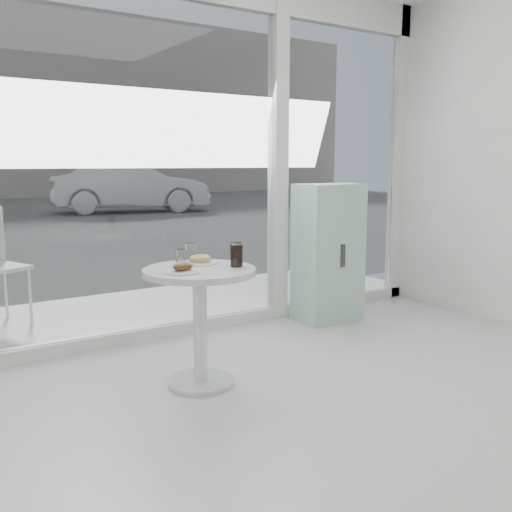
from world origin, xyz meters
TOP-DOWN VIEW (x-y plane):
  - storefront at (0.07, 3.00)m, footprint 5.00×0.14m
  - main_table at (-0.50, 1.90)m, footprint 0.72×0.72m
  - patio_deck at (0.00, 3.80)m, footprint 5.60×1.60m
  - mint_cabinet at (1.22, 2.65)m, footprint 0.58×0.41m
  - car_silver at (4.07, 14.85)m, footprint 4.75×2.61m
  - plate_fritter at (-0.65, 1.82)m, footprint 0.21×0.21m
  - plate_donut at (-0.41, 2.05)m, footprint 0.24×0.24m
  - water_tumbler_a at (-0.56, 2.04)m, footprint 0.07×0.07m
  - water_tumbler_b at (-0.44, 2.13)m, footprint 0.08×0.08m
  - cola_glass at (-0.27, 1.82)m, footprint 0.08×0.08m

SIDE VIEW (x-z plane):
  - patio_deck at x=0.00m, z-range 0.00..0.05m
  - main_table at x=-0.50m, z-range 0.17..0.94m
  - mint_cabinet at x=1.22m, z-range 0.00..1.25m
  - car_silver at x=4.07m, z-range 0.00..1.48m
  - plate_donut at x=-0.41m, z-range 0.76..0.82m
  - plate_fritter at x=-0.65m, z-range 0.76..0.83m
  - water_tumbler_a at x=-0.56m, z-range 0.76..0.88m
  - water_tumbler_b at x=-0.44m, z-range 0.76..0.89m
  - cola_glass at x=-0.27m, z-range 0.77..0.92m
  - storefront at x=0.07m, z-range 0.21..3.21m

